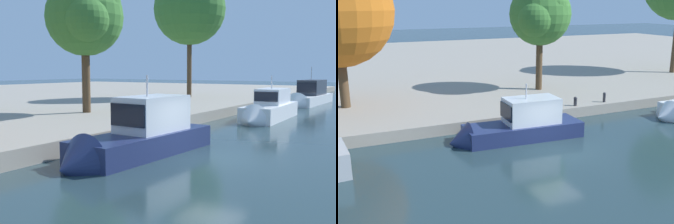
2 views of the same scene
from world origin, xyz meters
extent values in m
plane|color=#23383D|center=(0.00, 0.00, 0.00)|extent=(220.00, 220.00, 0.00)
cube|color=gray|center=(0.00, 32.72, 0.37)|extent=(120.00, 55.00, 0.73)
cube|color=navy|center=(-0.67, 2.78, 0.22)|extent=(7.28, 2.78, 1.43)
cone|color=navy|center=(-4.64, 3.03, 0.22)|extent=(1.34, 2.29, 2.22)
cube|color=silver|center=(-0.14, 2.74, 1.70)|extent=(3.33, 2.07, 1.52)
cube|color=black|center=(-1.38, 2.82, 1.78)|extent=(0.96, 1.80, 0.91)
cylinder|color=silver|center=(-0.49, 2.77, 2.91)|extent=(0.08, 0.08, 0.91)
cone|color=white|center=(9.98, 1.95, 0.31)|extent=(1.26, 2.14, 2.10)
cylinder|color=#2D2D33|center=(7.72, 5.78, 1.02)|extent=(0.21, 0.21, 0.58)
sphere|color=#2D2D33|center=(7.72, 5.78, 1.37)|extent=(0.23, 0.23, 0.23)
cylinder|color=#2D2D33|center=(5.11, 5.75, 0.97)|extent=(0.24, 0.24, 0.48)
sphere|color=#2D2D33|center=(5.11, 5.75, 1.27)|extent=(0.26, 0.26, 0.26)
cylinder|color=#4C3823|center=(-10.06, 12.28, 2.65)|extent=(0.65, 0.65, 3.84)
cylinder|color=#4C3823|center=(5.51, 11.90, 2.93)|extent=(0.55, 0.55, 4.40)
sphere|color=#38702D|center=(5.51, 11.90, 7.06)|extent=(5.14, 5.14, 5.14)
sphere|color=#38702D|center=(5.90, 10.89, 7.71)|extent=(2.79, 2.79, 2.79)
sphere|color=#38702D|center=(4.41, 10.70, 6.71)|extent=(2.87, 2.87, 2.87)
camera|label=1|loc=(-14.48, -6.96, 3.58)|focal=43.03mm
camera|label=2|loc=(-11.36, -17.91, 7.97)|focal=43.10mm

